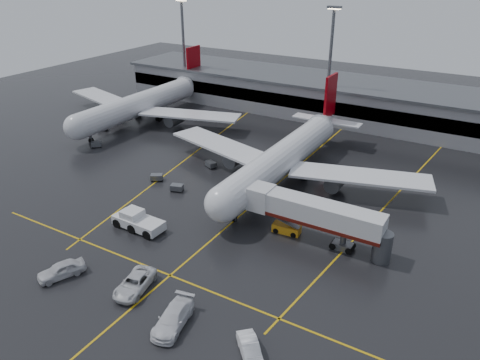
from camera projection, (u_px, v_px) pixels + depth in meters
The scene contains 22 objects.
ground at pixel (257, 201), 72.94m from camera, with size 220.00×220.00×0.00m, color black.
apron_line_centre at pixel (257, 201), 72.94m from camera, with size 0.25×90.00×0.02m, color gold.
apron_line_stop at pixel (170, 275), 55.88m from camera, with size 60.00×0.25×0.02m, color gold.
apron_line_left at pixel (192, 155), 89.85m from camera, with size 0.25×70.00×0.02m, color gold.
apron_line_right at pixel (389, 202), 72.45m from camera, with size 0.25×70.00×0.02m, color gold.
terminal at pixel (356, 101), 108.24m from camera, with size 122.00×19.00×8.60m.
light_mast_left at pixel (183, 43), 119.84m from camera, with size 3.00×1.20×25.45m.
light_mast_mid at pixel (330, 59), 101.52m from camera, with size 3.00×1.20×25.45m.
main_airliner at pixel (285, 156), 78.64m from camera, with size 48.80×45.60×14.10m.
second_airliner at pixel (143, 103), 107.18m from camera, with size 48.80×45.60×14.10m.
jet_bridge at pixel (315, 215), 61.15m from camera, with size 19.90×3.40×6.05m.
pushback_tractor at pixel (137, 221), 65.19m from camera, with size 7.71×3.48×2.72m.
belt_loader at pixel (287, 229), 64.38m from camera, with size 4.00×2.11×2.45m.
service_van_a at pixel (135, 283), 53.15m from camera, with size 2.90×6.29×1.75m, color silver.
service_van_b at pixel (173, 318), 47.95m from camera, with size 2.66×6.54×1.90m, color white.
service_van_c at pixel (250, 350), 44.25m from camera, with size 1.70×4.86×1.60m, color white.
service_van_d at pixel (61, 270), 55.34m from camera, with size 2.23×5.54×1.89m, color silver.
baggage_cart_a at pixel (177, 187), 75.82m from camera, with size 2.30×1.84×1.12m.
baggage_cart_b at pixel (157, 177), 79.38m from camera, with size 2.38×2.15×1.12m.
baggage_cart_c at pixel (211, 164), 84.34m from camera, with size 2.36×2.02×1.12m.
baggage_cart_d at pixel (103, 128), 102.35m from camera, with size 2.34×1.94×1.12m.
baggage_cart_e at pixel (96, 144), 93.33m from camera, with size 2.34×2.32×1.12m.
Camera 1 is at (30.32, -56.73, 34.66)m, focal length 34.68 mm.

